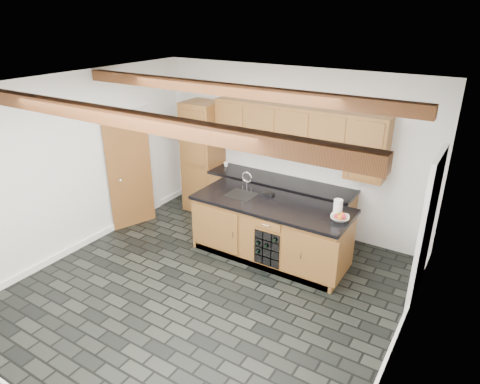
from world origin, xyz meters
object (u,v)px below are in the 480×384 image
Objects in this scene: island at (271,230)px; kitchen_scale at (269,193)px; fruit_bowl at (340,218)px; paper_towel at (338,208)px.

kitchen_scale is at bearing 125.76° from island.
kitchen_scale is at bearing 168.35° from fruit_bowl.
fruit_bowl is 0.15m from paper_towel.
island is 9.57× the size of paper_towel.
kitchen_scale is 1.28m from fruit_bowl.
fruit_bowl is (1.07, -0.00, 0.50)m from island.
paper_towel reaches higher than kitchen_scale.
paper_towel reaches higher than fruit_bowl.
fruit_bowl is at bearing -52.84° from paper_towel.
fruit_bowl is at bearing -7.96° from kitchen_scale.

